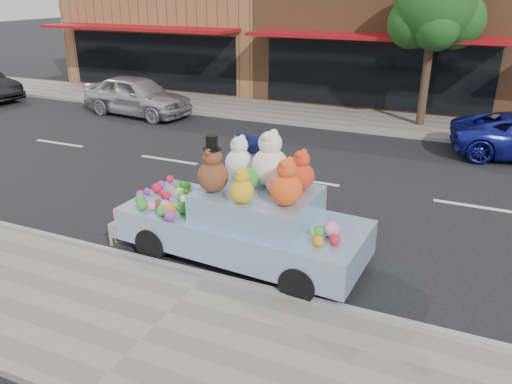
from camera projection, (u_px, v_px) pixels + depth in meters
The scene contains 10 objects.
ground at pixel (304, 181), 12.51m from camera, with size 120.00×120.00×0.00m, color black.
near_sidewalk at pixel (156, 329), 6.98m from camera, with size 60.00×3.00×0.12m, color gray.
far_sidewalk at pixel (362, 120), 17.99m from camera, with size 60.00×3.00×0.12m, color gray.
near_kerb at pixel (207, 276), 8.25m from camera, with size 60.00×0.12×0.13m, color gray.
far_kerb at pixel (352, 130), 16.72m from camera, with size 60.00×0.12×0.13m, color gray.
storefront_left at pixel (194, 6), 24.98m from camera, with size 10.00×9.80×7.30m.
storefront_mid at pixel (397, 9), 21.26m from camera, with size 10.00×9.80×7.30m.
street_tree at pixel (435, 14), 15.89m from camera, with size 3.00×2.70×5.22m.
car_silver at pixel (137, 96), 18.68m from camera, with size 1.74×4.33×1.48m, color silver.
art_car at pixel (245, 216), 8.63m from camera, with size 4.59×2.03×2.31m.
Camera 1 is at (3.60, -11.18, 4.49)m, focal length 35.00 mm.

